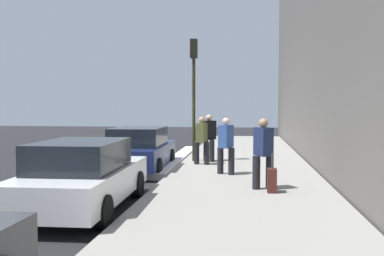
{
  "coord_description": "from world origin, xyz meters",
  "views": [
    {
      "loc": [
        -15.23,
        -3.37,
        2.27
      ],
      "look_at": [
        0.76,
        -1.36,
        1.4
      ],
      "focal_mm": 40.13,
      "sensor_mm": 36.0,
      "label": 1
    }
  ],
  "objects_px": {
    "pedestrian_olive_coat": "(202,139)",
    "pedestrian_black_coat": "(209,136)",
    "pedestrian_navy_coat": "(263,151)",
    "parked_car_navy": "(140,149)",
    "pedestrian_blue_coat": "(226,144)",
    "traffic_light_pole": "(194,79)",
    "rolling_suitcase": "(272,180)",
    "parked_car_white": "(83,176)"
  },
  "relations": [
    {
      "from": "parked_car_white",
      "to": "pedestrian_olive_coat",
      "type": "bearing_deg",
      "value": -16.45
    },
    {
      "from": "pedestrian_blue_coat",
      "to": "traffic_light_pole",
      "type": "bearing_deg",
      "value": 24.51
    },
    {
      "from": "pedestrian_blue_coat",
      "to": "pedestrian_black_coat",
      "type": "bearing_deg",
      "value": 14.7
    },
    {
      "from": "pedestrian_olive_coat",
      "to": "rolling_suitcase",
      "type": "relative_size",
      "value": 1.8
    },
    {
      "from": "pedestrian_blue_coat",
      "to": "pedestrian_navy_coat",
      "type": "distance_m",
      "value": 2.37
    },
    {
      "from": "pedestrian_olive_coat",
      "to": "traffic_light_pole",
      "type": "distance_m",
      "value": 2.37
    },
    {
      "from": "pedestrian_blue_coat",
      "to": "traffic_light_pole",
      "type": "height_order",
      "value": "traffic_light_pole"
    },
    {
      "from": "parked_car_navy",
      "to": "pedestrian_black_coat",
      "type": "height_order",
      "value": "pedestrian_black_coat"
    },
    {
      "from": "pedestrian_navy_coat",
      "to": "rolling_suitcase",
      "type": "xyz_separation_m",
      "value": [
        -0.44,
        -0.2,
        -0.66
      ]
    },
    {
      "from": "parked_car_white",
      "to": "parked_car_navy",
      "type": "height_order",
      "value": "same"
    },
    {
      "from": "pedestrian_blue_coat",
      "to": "rolling_suitcase",
      "type": "xyz_separation_m",
      "value": [
        -2.57,
        -1.24,
        -0.63
      ]
    },
    {
      "from": "pedestrian_navy_coat",
      "to": "traffic_light_pole",
      "type": "relative_size",
      "value": 0.39
    },
    {
      "from": "pedestrian_blue_coat",
      "to": "traffic_light_pole",
      "type": "distance_m",
      "value": 3.89
    },
    {
      "from": "traffic_light_pole",
      "to": "rolling_suitcase",
      "type": "distance_m",
      "value": 6.7
    },
    {
      "from": "pedestrian_black_coat",
      "to": "traffic_light_pole",
      "type": "distance_m",
      "value": 2.21
    },
    {
      "from": "pedestrian_olive_coat",
      "to": "traffic_light_pole",
      "type": "bearing_deg",
      "value": 23.68
    },
    {
      "from": "parked_car_white",
      "to": "pedestrian_navy_coat",
      "type": "xyz_separation_m",
      "value": [
        2.19,
        -3.88,
        0.34
      ]
    },
    {
      "from": "pedestrian_navy_coat",
      "to": "pedestrian_olive_coat",
      "type": "bearing_deg",
      "value": 25.46
    },
    {
      "from": "pedestrian_blue_coat",
      "to": "pedestrian_black_coat",
      "type": "height_order",
      "value": "pedestrian_black_coat"
    },
    {
      "from": "parked_car_navy",
      "to": "rolling_suitcase",
      "type": "height_order",
      "value": "parked_car_navy"
    },
    {
      "from": "parked_car_navy",
      "to": "pedestrian_navy_coat",
      "type": "xyz_separation_m",
      "value": [
        -3.22,
        -4.01,
        0.34
      ]
    },
    {
      "from": "traffic_light_pole",
      "to": "rolling_suitcase",
      "type": "relative_size",
      "value": 4.86
    },
    {
      "from": "pedestrian_blue_coat",
      "to": "pedestrian_navy_coat",
      "type": "bearing_deg",
      "value": -153.98
    },
    {
      "from": "pedestrian_olive_coat",
      "to": "pedestrian_navy_coat",
      "type": "height_order",
      "value": "pedestrian_navy_coat"
    },
    {
      "from": "parked_car_white",
      "to": "traffic_light_pole",
      "type": "xyz_separation_m",
      "value": [
        7.27,
        -1.49,
        2.46
      ]
    },
    {
      "from": "pedestrian_blue_coat",
      "to": "pedestrian_navy_coat",
      "type": "xyz_separation_m",
      "value": [
        -2.13,
        -1.04,
        0.03
      ]
    },
    {
      "from": "rolling_suitcase",
      "to": "parked_car_white",
      "type": "bearing_deg",
      "value": 113.15
    },
    {
      "from": "pedestrian_black_coat",
      "to": "pedestrian_blue_coat",
      "type": "bearing_deg",
      "value": -165.3
    },
    {
      "from": "pedestrian_olive_coat",
      "to": "rolling_suitcase",
      "type": "height_order",
      "value": "pedestrian_olive_coat"
    },
    {
      "from": "pedestrian_olive_coat",
      "to": "pedestrian_black_coat",
      "type": "bearing_deg",
      "value": -11.57
    },
    {
      "from": "pedestrian_olive_coat",
      "to": "rolling_suitcase",
      "type": "bearing_deg",
      "value": -154.69
    },
    {
      "from": "pedestrian_black_coat",
      "to": "rolling_suitcase",
      "type": "distance_m",
      "value": 5.92
    },
    {
      "from": "pedestrian_blue_coat",
      "to": "pedestrian_black_coat",
      "type": "xyz_separation_m",
      "value": [
        2.95,
        0.78,
        0.01
      ]
    },
    {
      "from": "parked_car_navy",
      "to": "rolling_suitcase",
      "type": "bearing_deg",
      "value": -131.08
    },
    {
      "from": "parked_car_navy",
      "to": "pedestrian_olive_coat",
      "type": "relative_size",
      "value": 2.58
    },
    {
      "from": "pedestrian_black_coat",
      "to": "pedestrian_navy_coat",
      "type": "xyz_separation_m",
      "value": [
        -5.08,
        -1.81,
        0.01
      ]
    },
    {
      "from": "pedestrian_blue_coat",
      "to": "traffic_light_pole",
      "type": "relative_size",
      "value": 0.38
    },
    {
      "from": "parked_car_navy",
      "to": "pedestrian_navy_coat",
      "type": "distance_m",
      "value": 5.15
    },
    {
      "from": "pedestrian_blue_coat",
      "to": "traffic_light_pole",
      "type": "xyz_separation_m",
      "value": [
        2.95,
        1.35,
        2.15
      ]
    },
    {
      "from": "pedestrian_navy_coat",
      "to": "pedestrian_blue_coat",
      "type": "bearing_deg",
      "value": 26.02
    },
    {
      "from": "pedestrian_black_coat",
      "to": "pedestrian_navy_coat",
      "type": "relative_size",
      "value": 0.99
    },
    {
      "from": "pedestrian_olive_coat",
      "to": "traffic_light_pole",
      "type": "relative_size",
      "value": 0.37
    }
  ]
}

